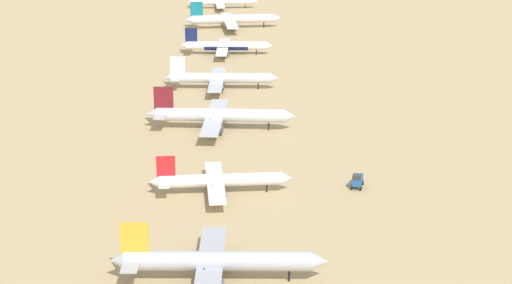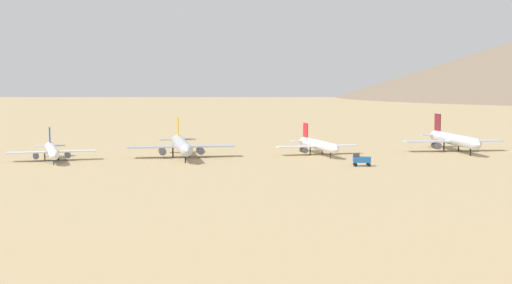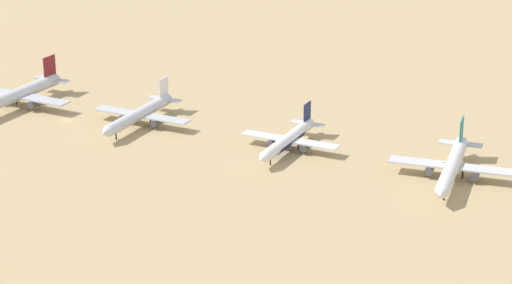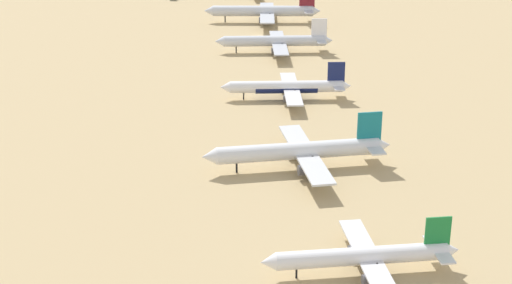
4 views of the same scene
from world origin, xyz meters
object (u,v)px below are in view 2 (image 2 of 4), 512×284
parked_jet_0 (52,151)px  parked_jet_1 (182,145)px  parked_jet_3 (454,140)px  service_truck (361,159)px  parked_jet_2 (318,145)px

parked_jet_0 → parked_jet_1: parked_jet_1 is taller
parked_jet_3 → service_truck: bearing=-55.9°
parked_jet_0 → parked_jet_3: bearing=88.1°
parked_jet_1 → parked_jet_3: (3.57, 97.10, 0.04)m
parked_jet_2 → parked_jet_3: (1.46, 50.50, 0.87)m
parked_jet_3 → service_truck: size_ratio=7.84×
parked_jet_2 → service_truck: parked_jet_2 is taller
parked_jet_2 → service_truck: bearing=2.6°
parked_jet_1 → service_truck: bearing=52.7°
parked_jet_1 → service_truck: parked_jet_1 is taller
parked_jet_0 → parked_jet_3: size_ratio=0.78×
parked_jet_2 → parked_jet_3: parked_jet_3 is taller
parked_jet_2 → parked_jet_3: bearing=88.3°
parked_jet_1 → service_truck: (36.71, 48.15, -2.18)m
parked_jet_1 → parked_jet_3: size_ratio=0.99×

